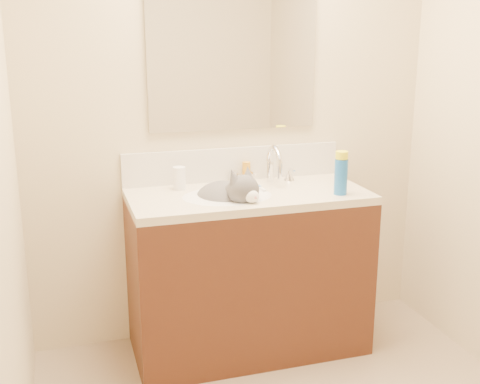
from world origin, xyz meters
TOP-DOWN VIEW (x-y plane):
  - room_shell at (0.00, 0.00)m, footprint 2.24×2.54m
  - vanity_cabinet at (0.00, 0.97)m, footprint 1.20×0.55m
  - counter_slab at (0.00, 0.97)m, footprint 1.20×0.55m
  - basin at (-0.12, 0.94)m, footprint 0.45×0.36m
  - faucet at (0.18, 1.11)m, footprint 0.28×0.20m
  - cat at (-0.11, 0.96)m, footprint 0.42×0.45m
  - backsplash at (0.00, 1.24)m, footprint 1.20×0.02m
  - mirror at (0.00, 1.24)m, footprint 0.90×0.02m
  - pill_bottle at (-0.32, 1.14)m, footprint 0.07×0.07m
  - pill_label at (-0.32, 1.14)m, footprint 0.06×0.06m
  - silver_jar at (-0.01, 1.19)m, footprint 0.05×0.05m
  - amber_bottle at (0.06, 1.19)m, footprint 0.06×0.06m
  - toothbrush at (0.08, 1.04)m, footprint 0.03×0.15m
  - toothbrush_head at (0.08, 1.04)m, footprint 0.02×0.03m
  - spray_can at (0.43, 0.81)m, footprint 0.08×0.08m
  - spray_cap at (0.43, 0.81)m, footprint 0.08×0.08m

SIDE VIEW (x-z plane):
  - vanity_cabinet at x=0.00m, z-range 0.00..0.82m
  - basin at x=-0.12m, z-range 0.72..0.86m
  - cat at x=-0.11m, z-range 0.67..0.99m
  - counter_slab at x=0.00m, z-range 0.82..0.86m
  - toothbrush at x=0.08m, z-range 0.86..0.87m
  - toothbrush_head at x=0.08m, z-range 0.86..0.88m
  - silver_jar at x=-0.01m, z-range 0.86..0.92m
  - pill_label at x=-0.32m, z-range 0.89..0.92m
  - amber_bottle at x=0.06m, z-range 0.86..0.97m
  - pill_bottle at x=-0.32m, z-range 0.86..0.98m
  - faucet at x=0.18m, z-range 0.84..1.05m
  - spray_can at x=0.43m, z-range 0.86..1.04m
  - backsplash at x=0.00m, z-range 0.86..1.04m
  - spray_cap at x=0.43m, z-range 1.04..1.08m
  - room_shell at x=0.00m, z-range 0.23..2.75m
  - mirror at x=0.00m, z-range 1.14..1.94m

